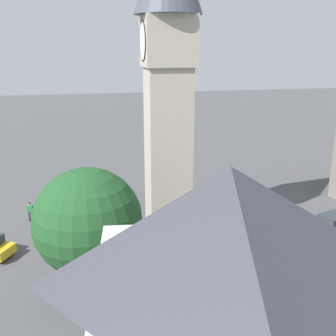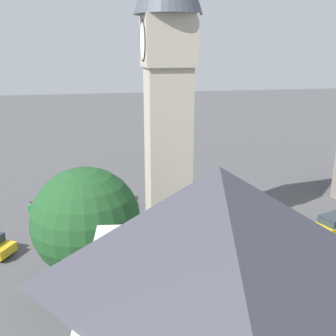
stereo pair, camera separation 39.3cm
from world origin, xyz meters
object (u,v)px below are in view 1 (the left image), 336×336
(clock_tower, at_px, (168,56))
(tree, at_px, (88,222))
(car_black_far, at_px, (111,198))
(car_green_alley, at_px, (223,304))
(lamp_post, at_px, (65,215))
(car_red_corner, at_px, (334,223))
(car_silver_kerb, at_px, (73,230))
(car_white_side, at_px, (223,205))
(pedestrian, at_px, (30,210))

(clock_tower, bearing_deg, tree, -42.11)
(car_black_far, height_order, car_green_alley, same)
(car_green_alley, xyz_separation_m, lamp_post, (-6.95, -8.24, 2.99))
(car_red_corner, xyz_separation_m, lamp_post, (0.94, -20.21, 2.99))
(car_black_far, xyz_separation_m, tree, (14.04, -2.05, 4.15))
(car_red_corner, distance_m, car_black_far, 19.07)
(clock_tower, xyz_separation_m, car_silver_kerb, (-1.59, -7.00, -12.63))
(car_green_alley, height_order, tree, tree)
(car_silver_kerb, bearing_deg, car_white_side, 99.66)
(car_silver_kerb, height_order, tree, tree)
(car_green_alley, height_order, pedestrian, pedestrian)
(car_silver_kerb, relative_size, car_black_far, 0.95)
(car_red_corner, xyz_separation_m, pedestrian, (-7.15, -23.51, 0.25))
(car_silver_kerb, xyz_separation_m, car_red_corner, (3.12, 19.98, 0.00))
(car_red_corner, height_order, pedestrian, pedestrian)
(clock_tower, xyz_separation_m, car_red_corner, (1.53, 12.97, -12.63))
(tree, bearing_deg, car_white_side, 131.53)
(pedestrian, distance_m, tree, 13.52)
(car_black_far, xyz_separation_m, car_green_alley, (17.03, 4.76, 0.00))
(lamp_post, bearing_deg, car_red_corner, 92.66)
(pedestrian, bearing_deg, car_silver_kerb, 41.27)
(car_green_alley, bearing_deg, tree, -113.73)
(car_red_corner, bearing_deg, lamp_post, -87.34)
(car_black_far, relative_size, pedestrian, 2.58)
(car_white_side, distance_m, lamp_post, 14.66)
(car_green_alley, xyz_separation_m, tree, (-2.99, -6.81, 4.15))
(clock_tower, height_order, pedestrian, clock_tower)
(clock_tower, bearing_deg, pedestrian, -118.08)
(car_silver_kerb, xyz_separation_m, car_green_alley, (11.01, 8.00, 0.00))
(clock_tower, height_order, tree, clock_tower)
(car_red_corner, xyz_separation_m, car_green_alley, (7.89, -11.97, 0.00))
(tree, bearing_deg, lamp_post, -160.08)
(car_green_alley, bearing_deg, pedestrian, -142.50)
(car_silver_kerb, height_order, car_white_side, same)
(clock_tower, distance_m, car_black_far, 15.22)
(car_silver_kerb, xyz_separation_m, car_white_side, (-2.16, 12.69, 0.00))
(tree, relative_size, lamp_post, 1.38)
(car_silver_kerb, distance_m, car_black_far, 6.84)
(car_white_side, xyz_separation_m, car_green_alley, (13.17, -4.69, 0.00))
(car_red_corner, distance_m, lamp_post, 20.45)
(car_red_corner, height_order, car_green_alley, same)
(car_silver_kerb, relative_size, tree, 0.52)
(car_red_corner, relative_size, car_green_alley, 1.02)
(clock_tower, height_order, car_silver_kerb, clock_tower)
(car_white_side, distance_m, car_green_alley, 13.98)
(car_black_far, bearing_deg, pedestrian, -73.63)
(lamp_post, bearing_deg, car_white_side, 115.70)
(car_silver_kerb, xyz_separation_m, lamp_post, (4.06, -0.24, 2.99))
(car_silver_kerb, distance_m, car_green_alley, 13.61)
(lamp_post, bearing_deg, clock_tower, 108.82)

